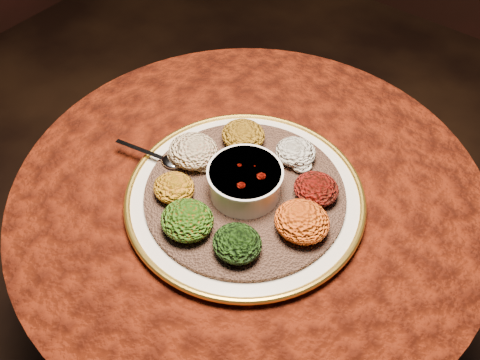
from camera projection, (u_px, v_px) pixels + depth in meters
The scene contains 13 objects.
table at pixel (248, 240), 1.21m from camera, with size 0.96×0.96×0.73m.
platter at pixel (245, 197), 1.04m from camera, with size 0.49×0.49×0.02m.
injera at pixel (245, 194), 1.03m from camera, with size 0.39×0.39×0.01m, color brown.
stew_bowl at pixel (245, 180), 1.01m from camera, with size 0.14×0.14×0.06m.
spoon at pixel (167, 160), 1.08m from camera, with size 0.16×0.05×0.01m.
portion_ayib at pixel (296, 152), 1.07m from camera, with size 0.08×0.08×0.04m, color silver.
portion_kitfo at pixel (316, 189), 1.01m from camera, with size 0.09×0.08×0.04m, color black.
portion_tikil at pixel (302, 221), 0.95m from camera, with size 0.10×0.10×0.05m, color #C26B10.
portion_gomen at pixel (237, 243), 0.93m from camera, with size 0.09×0.08×0.04m, color black.
portion_mixveg at pixel (187, 220), 0.96m from camera, with size 0.10×0.09×0.05m, color #972E09.
portion_kik at pixel (174, 188), 1.01m from camera, with size 0.08×0.08×0.04m, color #BA6810.
portion_timatim at pixel (193, 151), 1.07m from camera, with size 0.10×0.10×0.05m, color maroon.
portion_shiro at pixel (243, 135), 1.10m from camera, with size 0.09×0.09×0.04m, color #82590F.
Camera 1 is at (0.41, -0.56, 1.55)m, focal length 40.00 mm.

